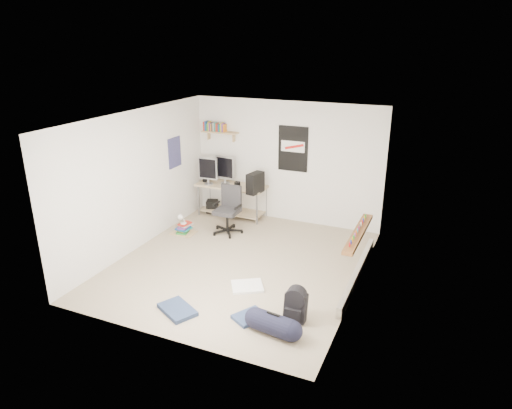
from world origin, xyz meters
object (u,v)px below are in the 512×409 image
at_px(duffel_bag, 273,324).
at_px(book_stack, 183,226).
at_px(desk, 233,200).
at_px(backpack, 296,307).
at_px(office_chair, 227,210).

bearing_deg(duffel_bag, book_stack, 148.83).
height_order(desk, book_stack, desk).
distance_m(backpack, duffel_bag, 0.45).
bearing_deg(book_stack, office_chair, 25.23).
xyz_separation_m(duffel_bag, book_stack, (-2.82, 2.34, 0.01)).
bearing_deg(office_chair, duffel_bag, -52.72).
relative_size(desk, backpack, 3.80).
relative_size(desk, book_stack, 3.06).
height_order(backpack, book_stack, backpack).
distance_m(office_chair, duffel_bag, 3.41).
bearing_deg(book_stack, desk, 69.65).
bearing_deg(duffel_bag, office_chair, 135.43).
bearing_deg(backpack, desk, 125.62).
xyz_separation_m(backpack, duffel_bag, (-0.17, -0.41, -0.06)).
bearing_deg(duffel_bag, desk, 131.72).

